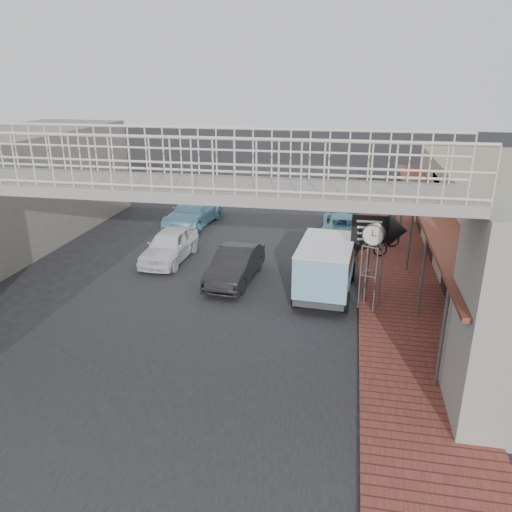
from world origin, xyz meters
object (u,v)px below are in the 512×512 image
at_px(angkot_van, 326,261).
at_px(street_clock, 374,239).
at_px(white_hatchback, 170,245).
at_px(angkot_curb, 342,225).
at_px(angkot_far, 193,212).
at_px(motorcycle_far, 381,236).
at_px(arrow_sign, 394,231).
at_px(motorcycle_near, 366,246).
at_px(dark_sedan, 235,265).

xyz_separation_m(angkot_van, street_clock, (1.51, -1.03, 1.26)).
relative_size(white_hatchback, angkot_curb, 0.91).
height_order(white_hatchback, street_clock, street_clock).
height_order(angkot_far, motorcycle_far, angkot_far).
xyz_separation_m(angkot_far, motorcycle_far, (9.52, -2.07, -0.09)).
xyz_separation_m(angkot_far, arrow_sign, (9.51, -8.04, 1.96)).
relative_size(angkot_curb, motorcycle_near, 2.31).
height_order(dark_sedan, motorcycle_near, dark_sedan).
bearing_deg(dark_sedan, arrow_sign, -5.89).
bearing_deg(white_hatchback, arrow_sign, -15.23).
distance_m(angkot_curb, street_clock, 8.28).
bearing_deg(angkot_far, angkot_curb, 1.90).
bearing_deg(angkot_far, dark_sedan, -54.49).
distance_m(angkot_curb, motorcycle_far, 2.29).
distance_m(angkot_far, motorcycle_far, 9.74).
relative_size(angkot_far, motorcycle_far, 2.86).
distance_m(angkot_curb, angkot_far, 7.76).
xyz_separation_m(white_hatchback, angkot_far, (-0.63, 5.32, 0.01)).
bearing_deg(white_hatchback, motorcycle_far, 21.86).
bearing_deg(angkot_van, angkot_far, 137.72).
height_order(dark_sedan, angkot_van, angkot_van).
bearing_deg(motorcycle_near, dark_sedan, 108.17).
height_order(motorcycle_near, street_clock, street_clock).
distance_m(white_hatchback, arrow_sign, 9.50).
xyz_separation_m(angkot_van, arrow_sign, (2.18, -0.46, 1.37)).
xyz_separation_m(motorcycle_far, arrow_sign, (-0.01, -5.97, 2.05)).
distance_m(white_hatchback, street_clock, 9.04).
distance_m(white_hatchback, angkot_far, 5.35).
relative_size(motorcycle_far, arrow_sign, 0.52).
relative_size(angkot_far, arrow_sign, 1.50).
height_order(dark_sedan, angkot_far, angkot_far).
xyz_separation_m(street_clock, arrow_sign, (0.67, 0.57, 0.11)).
bearing_deg(arrow_sign, angkot_curb, 103.27).
xyz_separation_m(white_hatchback, street_clock, (8.21, -3.29, 1.86)).
xyz_separation_m(dark_sedan, motorcycle_far, (5.64, 4.95, -0.05)).
bearing_deg(angkot_van, street_clock, -30.84).
distance_m(angkot_van, motorcycle_far, 5.96).
distance_m(angkot_far, arrow_sign, 12.60).
bearing_deg(street_clock, arrow_sign, 62.71).
bearing_deg(dark_sedan, motorcycle_far, 45.63).
bearing_deg(white_hatchback, motorcycle_near, 13.64).
xyz_separation_m(white_hatchback, motorcycle_near, (8.21, 1.72, -0.08)).
distance_m(angkot_far, motorcycle_near, 9.54).
bearing_deg(motorcycle_far, angkot_far, 79.11).
xyz_separation_m(white_hatchback, angkot_van, (6.71, -2.26, 0.60)).
bearing_deg(white_hatchback, angkot_van, -16.81).
relative_size(angkot_curb, angkot_far, 0.91).
distance_m(white_hatchback, dark_sedan, 3.67).
xyz_separation_m(dark_sedan, street_clock, (4.96, -1.59, 1.88)).
xyz_separation_m(motorcycle_far, street_clock, (-0.68, -6.54, 1.94)).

